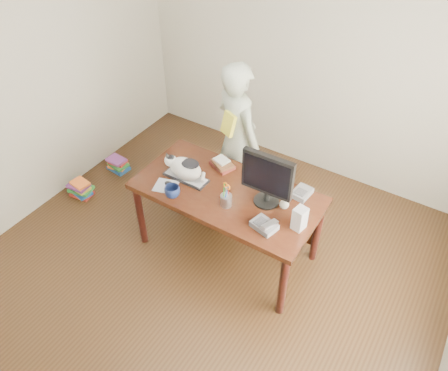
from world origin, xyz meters
The scene contains 18 objects.
room centered at (0.00, 0.00, 1.35)m, with size 4.50×4.50×4.50m.
desk centered at (0.00, 0.68, 0.60)m, with size 1.60×0.80×0.75m.
keyboard centered at (-0.39, 0.55, 0.76)m, with size 0.41×0.16×0.02m.
cat centered at (-0.41, 0.55, 0.87)m, with size 0.40×0.20×0.23m.
monitor centered at (0.34, 0.65, 1.03)m, with size 0.43×0.22×0.49m.
pen_cup centered at (0.08, 0.45, 0.82)m, with size 0.12×0.12×0.24m.
mousepad centered at (-0.48, 0.37, 0.75)m, with size 0.24×0.23×0.00m.
mouse centered at (-0.46, 0.39, 0.77)m, with size 0.10×0.08×0.04m.
coffee_mug centered at (-0.35, 0.30, 0.80)m, with size 0.13×0.13×0.10m, color #0D1636.
phone centered at (0.47, 0.39, 0.78)m, with size 0.22×0.18×0.09m.
speaker centered at (0.69, 0.54, 0.85)m, with size 0.11×0.11×0.20m.
baseball centered at (0.50, 0.67, 0.79)m, with size 0.08×0.08×0.08m.
book_stack centered at (-0.21, 0.85, 0.78)m, with size 0.25×0.22×0.08m.
calculator centered at (0.56, 0.89, 0.78)m, with size 0.15×0.19×0.05m.
person centered at (-0.30, 1.26, 0.79)m, with size 0.58×0.38×1.59m, color silver.
held_book centered at (-0.30, 1.09, 1.05)m, with size 0.17×0.14×0.21m.
book_pile_a centered at (-1.75, 0.40, 0.09)m, with size 0.27×0.22×0.18m.
book_pile_b centered at (-1.72, 0.95, 0.07)m, with size 0.26×0.20×0.15m.
Camera 1 is at (1.46, -1.75, 3.24)m, focal length 35.00 mm.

